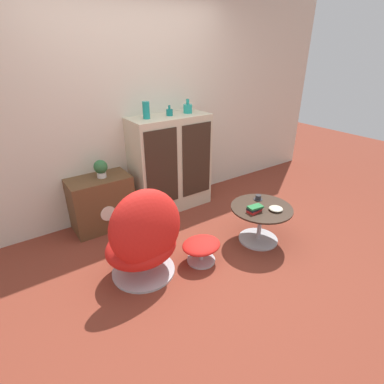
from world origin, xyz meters
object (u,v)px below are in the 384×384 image
Objects in this scene: sideboard at (171,163)px; coffee_table at (260,219)px; vase_inner_right at (188,108)px; potted_plant at (101,168)px; book_stack at (255,209)px; bowl at (276,209)px; ottoman at (201,247)px; vase_inner_left at (169,112)px; tv_console at (102,203)px; teacup at (258,198)px; vase_leftmost at (146,110)px; egg_chair at (144,238)px.

sideboard reaches higher than coffee_table.
coffee_table is at bearing -85.66° from vase_inner_right.
vase_inner_right is at bearing -1.10° from potted_plant.
vase_inner_right is 1.00× the size of book_stack.
potted_plant is 1.39× the size of bowl.
coffee_table is at bearing -5.34° from ottoman.
coffee_table is 1.63m from vase_inner_left.
vase_inner_right reaches higher than tv_console.
potted_plant is 1.74m from book_stack.
tv_console is 6.90× the size of teacup.
vase_inner_left reaches higher than sideboard.
ottoman is 3.33× the size of vase_inner_left.
vase_leftmost is at bearing 86.14° from ottoman.
ottoman is at bearing -174.57° from teacup.
vase_inner_right is at bearing 0.81° from sideboard.
vase_leftmost is at bearing -2.14° from potted_plant.
vase_inner_right is (1.21, -0.02, 0.96)m from tv_console.
bowl is (0.44, -1.38, -0.17)m from sideboard.
vase_inner_right reaches higher than teacup.
sideboard is 1.46m from bowl.
ottoman is (0.56, -1.21, -0.14)m from tv_console.
egg_chair is 1.18m from book_stack.
book_stack is at bearing -79.99° from vase_inner_left.
vase_leftmost is at bearing 124.61° from teacup.
vase_inner_left is (0.01, 0.00, 0.65)m from sideboard.
coffee_table is at bearing -8.73° from egg_chair.
tv_console is 4.06× the size of vase_inner_right.
book_stack is (1.13, -1.30, -0.29)m from potted_plant.
teacup is 0.28m from bowl.
vase_leftmost is (0.64, -0.02, 1.00)m from tv_console.
egg_chair is 1.39m from teacup.
sideboard is 1.31m from book_stack.
vase_inner_right is at bearing 100.00° from teacup.
ottoman is 1.75m from vase_inner_right.
sideboard is 7.11× the size of book_stack.
vase_inner_left is (-0.36, 1.26, 0.98)m from coffee_table.
vase_leftmost is 0.83m from potted_plant.
egg_chair is 9.22× the size of teacup.
sideboard is at bearing -157.97° from vase_inner_left.
tv_console is 4.77× the size of bowl.
teacup is at bearing 36.58° from book_stack.
vase_leftmost reaches higher than book_stack.
vase_inner_left reaches higher than potted_plant.
vase_leftmost reaches higher than ottoman.
tv_console is at bearing 178.68° from vase_inner_left.
ottoman is 1.43m from potted_plant.
vase_inner_left is 0.70× the size of book_stack.
ottoman is 3.97× the size of teacup.
bowl is (1.38, -1.41, 0.12)m from tv_console.
vase_inner_left is 1.19× the size of teacup.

